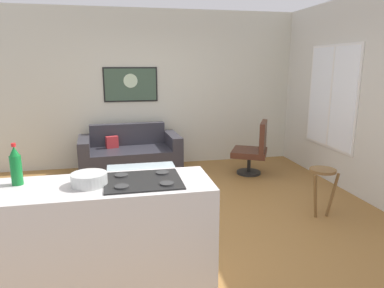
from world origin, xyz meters
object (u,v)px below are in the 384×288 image
couch (130,157)px  mixing_bowl (89,179)px  armchair (254,149)px  soda_bottle (16,166)px  wall_painting (131,84)px  bar_stool (322,180)px  coffee_table (142,172)px

couch → mixing_bowl: bearing=-97.1°
armchair → soda_bottle: size_ratio=2.79×
soda_bottle → wall_painting: size_ratio=0.35×
soda_bottle → armchair: bearing=40.9°
bar_stool → mixing_bowl: bearing=-159.6°
coffee_table → armchair: size_ratio=1.03×
wall_painting → coffee_table: bearing=-88.5°
bar_stool → wall_painting: size_ratio=0.63×
bar_stool → mixing_bowl: 2.87m
couch → coffee_table: size_ratio=1.81×
armchair → mixing_bowl: size_ratio=3.32×
coffee_table → bar_stool: bar_stool is taller
armchair → coffee_table: bearing=-158.6°
mixing_bowl → wall_painting: wall_painting is taller
armchair → bar_stool: 1.77m
coffee_table → mixing_bowl: size_ratio=3.42×
couch → bar_stool: 3.16m
armchair → wall_painting: bearing=153.9°
coffee_table → soda_bottle: bearing=-120.0°
coffee_table → mixing_bowl: mixing_bowl is taller
wall_painting → couch: bearing=-98.2°
soda_bottle → coffee_table: bearing=60.0°
couch → mixing_bowl: size_ratio=6.19×
soda_bottle → wall_painting: bearing=74.1°
soda_bottle → wall_painting: 3.75m
armchair → soda_bottle: (-3.01, -2.61, 0.64)m
mixing_bowl → wall_painting: bearing=82.7°
soda_bottle → wall_painting: (1.02, 3.59, 0.41)m
coffee_table → wall_painting: bearing=91.5°
couch → soda_bottle: size_ratio=5.20×
coffee_table → mixing_bowl: 2.13m
soda_bottle → wall_painting: wall_painting is taller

